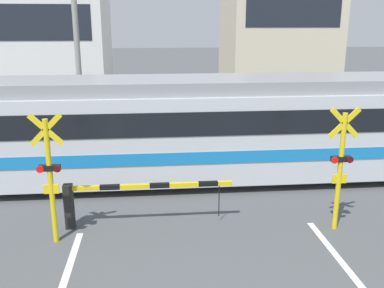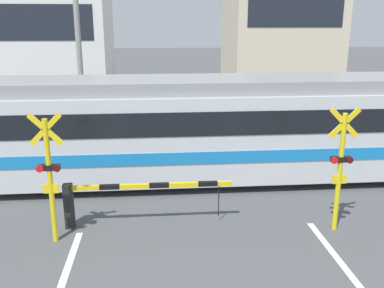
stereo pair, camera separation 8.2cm
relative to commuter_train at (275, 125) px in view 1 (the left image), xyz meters
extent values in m
cube|color=#6B6051|center=(-2.64, -0.72, -1.58)|extent=(50.00, 0.10, 0.08)
cube|color=#6B6051|center=(-2.64, 0.72, -1.58)|extent=(50.00, 0.10, 0.08)
cube|color=silver|center=(0.00, 0.00, -0.18)|extent=(16.59, 2.60, 2.43)
cube|color=gray|center=(0.00, 0.00, 1.22)|extent=(16.43, 2.29, 0.36)
cube|color=#197AC6|center=(0.00, 0.00, -0.54)|extent=(16.61, 2.66, 0.32)
cube|color=black|center=(0.00, 0.00, 0.37)|extent=(15.93, 2.64, 0.64)
cylinder|color=black|center=(-5.14, -0.72, -1.24)|extent=(0.76, 0.12, 0.76)
cylinder|color=black|center=(-5.14, 0.72, -1.24)|extent=(0.76, 0.12, 0.76)
cube|color=black|center=(-5.53, -2.90, -1.09)|extent=(0.20, 0.20, 1.05)
cube|color=yellow|center=(-3.68, -2.90, -0.66)|extent=(3.71, 0.09, 0.09)
cube|color=black|center=(-4.60, -2.90, -0.66)|extent=(0.45, 0.10, 0.10)
cube|color=black|center=(-3.49, -2.90, -0.66)|extent=(0.45, 0.10, 0.10)
cube|color=black|center=(-2.38, -2.90, -0.66)|extent=(0.45, 0.10, 0.10)
cylinder|color=black|center=(-2.12, -2.90, -1.09)|extent=(0.02, 0.02, 0.77)
cube|color=black|center=(0.25, 3.14, -1.09)|extent=(0.20, 0.20, 1.05)
cube|color=yellow|center=(-1.61, 3.14, -0.66)|extent=(3.71, 0.09, 0.09)
cube|color=black|center=(-0.68, 3.14, -0.66)|extent=(0.45, 0.10, 0.10)
cube|color=black|center=(-1.79, 3.14, -0.66)|extent=(0.45, 0.10, 0.10)
cube|color=black|center=(-2.91, 3.14, -0.66)|extent=(0.45, 0.10, 0.10)
cylinder|color=black|center=(-3.17, 3.14, -1.09)|extent=(0.02, 0.02, 0.77)
cylinder|color=yellow|center=(-5.73, -3.50, -0.28)|extent=(0.11, 0.11, 2.68)
cube|color=yellow|center=(-5.73, -3.50, 0.85)|extent=(0.68, 0.04, 0.68)
cube|color=yellow|center=(-5.73, -3.50, 0.85)|extent=(0.68, 0.04, 0.68)
cube|color=black|center=(-5.73, -3.50, 0.04)|extent=(0.44, 0.12, 0.12)
cylinder|color=red|center=(-5.90, -3.58, 0.04)|extent=(0.15, 0.03, 0.15)
cylinder|color=#4C0C0C|center=(-5.56, -3.58, 0.04)|extent=(0.15, 0.03, 0.15)
cube|color=yellow|center=(-5.73, -3.52, -0.41)|extent=(0.32, 0.03, 0.20)
cylinder|color=yellow|center=(0.45, -3.50, -0.28)|extent=(0.11, 0.11, 2.68)
cube|color=yellow|center=(0.45, -3.50, 0.85)|extent=(0.68, 0.04, 0.68)
cube|color=yellow|center=(0.45, -3.50, 0.85)|extent=(0.68, 0.04, 0.68)
cube|color=black|center=(0.45, -3.50, 0.04)|extent=(0.44, 0.12, 0.12)
cylinder|color=red|center=(0.28, -3.58, 0.04)|extent=(0.15, 0.03, 0.15)
cylinder|color=#4C0C0C|center=(0.62, -3.58, 0.04)|extent=(0.15, 0.03, 0.15)
cube|color=yellow|center=(0.45, -3.52, -0.41)|extent=(0.32, 0.03, 0.20)
cylinder|color=#33384C|center=(-3.03, 6.40, -1.25)|extent=(0.13, 0.13, 0.75)
cylinder|color=#33384C|center=(-2.89, 6.40, -1.25)|extent=(0.13, 0.13, 0.75)
cube|color=#B7B7BC|center=(-2.96, 6.40, -0.58)|extent=(0.38, 0.22, 0.59)
sphere|color=tan|center=(-2.96, 6.40, -0.18)|extent=(0.20, 0.20, 0.20)
cube|color=white|center=(-8.79, 11.90, 2.51)|extent=(5.82, 5.24, 8.25)
cube|color=#1E232D|center=(-8.79, 9.27, 2.92)|extent=(4.89, 0.03, 1.65)
cube|color=beige|center=(3.45, 11.90, 3.17)|extent=(5.70, 5.24, 9.58)
cube|color=#1E232D|center=(3.45, 9.27, 3.65)|extent=(4.79, 0.03, 1.92)
cylinder|color=gray|center=(-6.48, 5.64, 2.08)|extent=(0.22, 0.22, 7.41)
camera|label=1|loc=(-3.63, -11.99, 2.88)|focal=40.00mm
camera|label=2|loc=(-3.55, -12.00, 2.88)|focal=40.00mm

